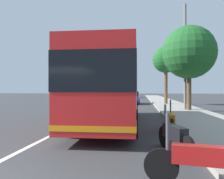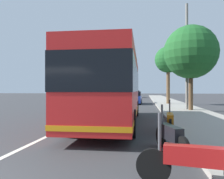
# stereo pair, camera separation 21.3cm
# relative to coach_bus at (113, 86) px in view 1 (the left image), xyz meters

# --- Properties ---
(sidewalk_curb) EXTENTS (110.00, 3.60, 0.14)m
(sidewalk_curb) POSITION_rel_coach_bus_xyz_m (1.62, -4.60, -1.80)
(sidewalk_curb) COLOR #9E998E
(sidewalk_curb) RESTS_ON ground
(lane_divider_line) EXTENTS (110.00, 0.16, 0.01)m
(lane_divider_line) POSITION_rel_coach_bus_xyz_m (1.62, 1.87, -1.86)
(lane_divider_line) COLOR silver
(lane_divider_line) RESTS_ON ground
(coach_bus) EXTENTS (10.39, 2.61, 3.31)m
(coach_bus) POSITION_rel_coach_bus_xyz_m (0.00, 0.00, 0.00)
(coach_bus) COLOR red
(coach_bus) RESTS_ON ground
(motorcycle_nearest_curb) EXTENTS (0.45, 2.05, 1.26)m
(motorcycle_nearest_curb) POSITION_rel_coach_bus_xyz_m (-7.20, -2.46, -1.41)
(motorcycle_nearest_curb) COLOR black
(motorcycle_nearest_curb) RESTS_ON ground
(motorcycle_mid_row) EXTENTS (2.01, 0.65, 1.25)m
(motorcycle_mid_row) POSITION_rel_coach_bus_xyz_m (-5.10, -2.27, -1.40)
(motorcycle_mid_row) COLOR black
(motorcycle_mid_row) RESTS_ON ground
(motorcycle_far_end) EXTENTS (2.17, 0.34, 1.27)m
(motorcycle_far_end) POSITION_rel_coach_bus_xyz_m (-2.08, -2.59, -1.39)
(motorcycle_far_end) COLOR black
(motorcycle_far_end) RESTS_ON ground
(car_side_street) EXTENTS (4.42, 1.92, 1.52)m
(car_side_street) POSITION_rel_coach_bus_xyz_m (25.58, 4.35, -1.15)
(car_side_street) COLOR navy
(car_side_street) RESTS_ON ground
(car_behind_bus) EXTENTS (4.56, 1.96, 1.51)m
(car_behind_bus) POSITION_rel_coach_bus_xyz_m (16.19, -0.30, -1.16)
(car_behind_bus) COLOR navy
(car_behind_bus) RESTS_ON ground
(car_ahead_same_lane) EXTENTS (4.64, 1.96, 1.59)m
(car_ahead_same_lane) POSITION_rel_coach_bus_xyz_m (39.33, 0.41, -1.12)
(car_ahead_same_lane) COLOR red
(car_ahead_same_lane) RESTS_ON ground
(roadside_tree_mid_block) EXTENTS (4.12, 4.12, 6.67)m
(roadside_tree_mid_block) POSITION_rel_coach_bus_xyz_m (6.91, -5.13, 2.72)
(roadside_tree_mid_block) COLOR brown
(roadside_tree_mid_block) RESTS_ON ground
(roadside_tree_far_block) EXTENTS (3.00, 3.00, 6.64)m
(roadside_tree_far_block) POSITION_rel_coach_bus_xyz_m (15.03, -4.24, 3.20)
(roadside_tree_far_block) COLOR brown
(roadside_tree_far_block) RESTS_ON ground
(utility_pole) EXTENTS (0.21, 0.21, 8.59)m
(utility_pole) POSITION_rel_coach_bus_xyz_m (7.50, -4.94, 2.42)
(utility_pole) COLOR slate
(utility_pole) RESTS_ON ground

